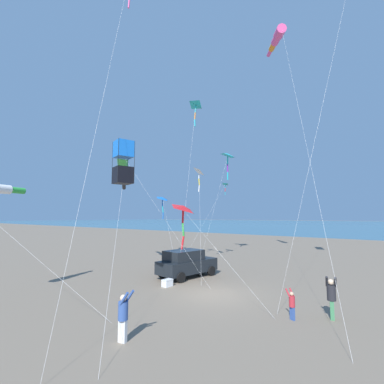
% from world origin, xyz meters
% --- Properties ---
extents(ground_plane, '(600.00, 600.00, 0.00)m').
position_xyz_m(ground_plane, '(0.00, 0.00, 0.00)').
color(ground_plane, '#756654').
extents(parked_car, '(4.49, 2.48, 1.85)m').
position_xyz_m(parked_car, '(-2.19, -3.72, 0.95)').
color(parked_car, black).
rests_on(parked_car, ground_plane).
extents(cooler_box, '(0.62, 0.42, 0.42)m').
position_xyz_m(cooler_box, '(0.46, -3.00, 0.21)').
color(cooler_box, white).
rests_on(cooler_box, ground_plane).
extents(person_adult_flyer, '(0.46, 0.56, 1.70)m').
position_xyz_m(person_adult_flyer, '(6.55, 0.80, 0.92)').
color(person_adult_flyer, silver).
rests_on(person_adult_flyer, ground_plane).
extents(person_child_green_jacket, '(0.39, 0.43, 1.21)m').
position_xyz_m(person_child_green_jacket, '(1.05, 4.57, 0.66)').
color(person_child_green_jacket, '#335199').
rests_on(person_child_green_jacket, ground_plane).
extents(person_child_grey_jacket, '(0.59, 0.48, 1.76)m').
position_xyz_m(person_child_grey_jacket, '(-0.00, 5.84, 0.96)').
color(person_child_grey_jacket, '#3D7F51').
rests_on(person_child_grey_jacket, ground_plane).
extents(kite_delta_small_distant, '(3.97, 1.79, 13.37)m').
position_xyz_m(kite_delta_small_distant, '(-3.92, -4.18, 13.03)').
color(kite_delta_small_distant, '#1EB7C6').
rests_on(kite_delta_small_distant, ground_plane).
extents(kite_windsock_rainbow_low_near, '(5.13, 12.02, 9.05)m').
position_xyz_m(kite_windsock_rainbow_low_near, '(-0.39, -8.73, 8.06)').
color(kite_windsock_rainbow_low_near, green).
rests_on(kite_windsock_rainbow_low_near, ground_plane).
extents(kite_delta_magenta_far_left, '(8.36, 9.71, 6.51)m').
position_xyz_m(kite_delta_magenta_far_left, '(-8.75, -12.64, 6.13)').
color(kite_delta_magenta_far_left, blue).
rests_on(kite_delta_magenta_far_left, ground_plane).
extents(kite_delta_long_streamer_left, '(13.63, 4.17, 8.43)m').
position_xyz_m(kite_delta_long_streamer_left, '(-16.08, -8.98, 8.17)').
color(kite_delta_long_streamer_left, '#1EB7C6').
rests_on(kite_delta_long_streamer_left, ground_plane).
extents(kite_delta_purple_drifting, '(6.65, 5.28, 8.63)m').
position_xyz_m(kite_delta_purple_drifting, '(-6.71, -5.95, 8.22)').
color(kite_delta_purple_drifting, white).
rests_on(kite_delta_purple_drifting, ground_plane).
extents(kite_windsock_orange_high_right, '(17.03, 9.15, 21.42)m').
position_xyz_m(kite_windsock_orange_high_right, '(-11.30, -0.20, 20.99)').
color(kite_windsock_orange_high_right, '#EF4C93').
rests_on(kite_windsock_orange_high_right, ground_plane).
extents(kite_box_red_high_left, '(4.51, 5.05, 7.96)m').
position_xyz_m(kite_box_red_high_left, '(4.22, -2.52, 6.88)').
color(kite_box_red_high_left, blue).
rests_on(kite_box_red_high_left, ground_plane).
extents(kite_delta_striped_overhead, '(9.05, 2.69, 11.39)m').
position_xyz_m(kite_delta_striped_overhead, '(-13.06, -6.75, 10.96)').
color(kite_delta_striped_overhead, '#1EB7C6').
rests_on(kite_delta_striped_overhead, ground_plane).
extents(kite_delta_long_streamer_right, '(4.26, 8.47, 5.16)m').
position_xyz_m(kite_delta_long_streamer_right, '(-1.72, -3.59, 4.69)').
color(kite_delta_long_streamer_right, red).
rests_on(kite_delta_long_streamer_right, ground_plane).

